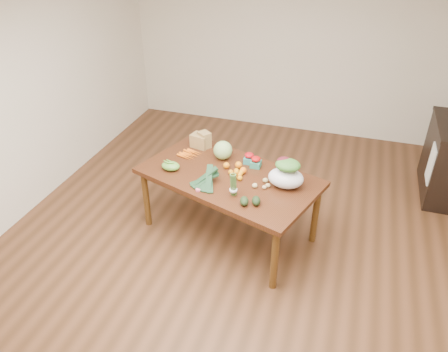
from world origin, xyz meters
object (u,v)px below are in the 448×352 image
(kale_bunch, at_px, (204,179))
(dining_table, at_px, (229,204))
(cabbage, at_px, (223,150))
(asparagus_bundle, at_px, (233,184))
(salad_bag, at_px, (286,175))
(paper_bag, at_px, (200,139))
(mandarin_cluster, at_px, (236,173))

(kale_bunch, bearing_deg, dining_table, 76.99)
(cabbage, xyz_separation_m, asparagus_bundle, (0.31, -0.65, 0.02))
(kale_bunch, height_order, salad_bag, salad_bag)
(paper_bag, distance_m, salad_bag, 1.20)
(paper_bag, xyz_separation_m, cabbage, (0.33, -0.18, 0.01))
(dining_table, bearing_deg, salad_bag, 15.47)
(paper_bag, distance_m, mandarin_cluster, 0.76)
(paper_bag, xyz_separation_m, asparagus_bundle, (0.64, -0.83, 0.03))
(mandarin_cluster, xyz_separation_m, asparagus_bundle, (0.07, -0.33, 0.08))
(kale_bunch, bearing_deg, cabbage, 108.01)
(mandarin_cluster, height_order, kale_bunch, kale_bunch)
(kale_bunch, distance_m, asparagus_bundle, 0.33)
(asparagus_bundle, bearing_deg, kale_bunch, -173.31)
(dining_table, height_order, asparagus_bundle, asparagus_bundle)
(dining_table, relative_size, asparagus_bundle, 7.22)
(dining_table, height_order, cabbage, cabbage)
(mandarin_cluster, distance_m, kale_bunch, 0.37)
(cabbage, relative_size, mandarin_cluster, 1.14)
(cabbage, relative_size, salad_bag, 0.59)
(salad_bag, bearing_deg, dining_table, 177.08)
(paper_bag, height_order, salad_bag, salad_bag)
(mandarin_cluster, bearing_deg, paper_bag, 139.38)
(paper_bag, bearing_deg, asparagus_bundle, -52.15)
(dining_table, bearing_deg, asparagus_bundle, -47.81)
(dining_table, xyz_separation_m, salad_bag, (0.59, -0.03, 0.51))
(cabbage, distance_m, asparagus_bundle, 0.72)
(dining_table, distance_m, salad_bag, 0.78)
(dining_table, bearing_deg, paper_bag, 153.73)
(asparagus_bundle, bearing_deg, salad_bag, 53.33)
(salad_bag, bearing_deg, asparagus_bundle, -145.06)
(dining_table, distance_m, asparagus_bundle, 0.62)
(paper_bag, height_order, asparagus_bundle, asparagus_bundle)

